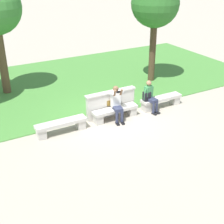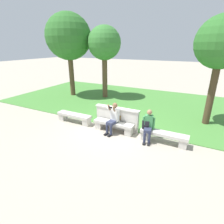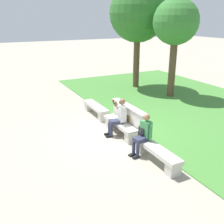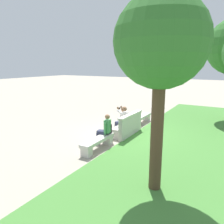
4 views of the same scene
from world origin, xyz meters
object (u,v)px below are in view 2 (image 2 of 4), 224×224
bench_near (114,125)px  tree_right_background (222,44)px  person_distant (148,125)px  tree_left_background (69,37)px  backpack (146,125)px  person_photographer (113,117)px  bench_main (74,117)px  bench_mid (164,136)px  tree_behind_wall (104,44)px

bench_near → tree_right_background: tree_right_background is taller
person_distant → tree_left_background: (-7.00, 4.10, 3.42)m
person_distant → backpack: size_ratio=2.94×
tree_right_background → person_distant: bearing=-126.5°
person_photographer → bench_main: bearing=178.0°
person_distant → tree_right_background: (2.08, 2.81, 2.96)m
person_photographer → bench_mid: bearing=2.0°
bench_main → tree_left_background: size_ratio=0.32×
tree_left_background → tree_behind_wall: bearing=13.8°
bench_main → tree_right_background: (5.78, 2.74, 3.34)m
bench_main → person_photographer: bearing=-2.0°
tree_behind_wall → person_distant: bearing=-46.0°
backpack → tree_behind_wall: tree_behind_wall is taller
tree_right_background → person_photographer: bearing=-142.0°
backpack → person_photographer: bearing=-176.7°
bench_main → tree_left_background: (-3.30, 4.03, 3.80)m
bench_mid → tree_behind_wall: bearing=138.0°
bench_near → person_photographer: size_ratio=1.37×
bench_near → person_distant: (1.54, -0.07, 0.38)m
bench_main → tree_left_background: 6.45m
bench_near → bench_main: bearing=180.0°
bench_main → tree_left_background: tree_left_background is taller
bench_mid → tree_right_background: size_ratio=0.38×
person_distant → tree_left_background: size_ratio=0.22×
tree_left_background → bench_mid: bearing=-27.9°
person_photographer → person_distant: person_photographer is taller
tree_behind_wall → bench_main: bearing=-79.8°
bench_near → person_photographer: 0.45m
backpack → tree_left_background: tree_left_background is taller
person_photographer → person_distant: 1.52m
tree_behind_wall → tree_left_background: bearing=-166.2°
bench_main → bench_near: 2.16m
bench_mid → person_distant: bearing=-174.0°
bench_main → tree_right_background: size_ratio=0.38×
bench_mid → backpack: (-0.72, 0.01, 0.33)m
tree_right_background → tree_left_background: bearing=171.9°
tree_left_background → tree_right_background: 9.18m
person_photographer → tree_right_background: 5.41m
bench_mid → person_distant: 0.72m
bench_near → bench_mid: (2.16, 0.00, 0.00)m
bench_main → backpack: (3.59, 0.01, 0.33)m
bench_mid → person_distant: person_distant is taller
bench_main → person_photographer: size_ratio=1.37×
backpack → tree_right_background: size_ratio=0.09×
bench_main → tree_behind_wall: size_ratio=0.37×
bench_near → bench_mid: same height
bench_near → tree_left_background: tree_left_background is taller
bench_mid → backpack: 0.79m
bench_near → tree_left_background: (-5.46, 4.03, 3.80)m
bench_mid → tree_right_background: tree_right_background is taller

